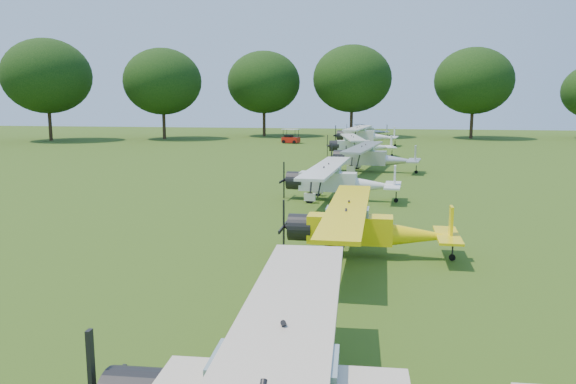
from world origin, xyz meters
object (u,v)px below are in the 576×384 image
object	(u,v)px
aircraft_4	(371,156)
golf_cart	(291,138)
aircraft_7	(366,130)
aircraft_6	(364,134)
aircraft_5	(359,144)
aircraft_3	(337,179)
aircraft_2	(363,225)

from	to	relation	value
aircraft_4	golf_cart	world-z (taller)	aircraft_4
aircraft_7	golf_cart	bearing A→B (deg)	-136.38
aircraft_6	aircraft_7	xyz separation A→B (m)	(-0.07, 13.56, -0.24)
aircraft_5	aircraft_4	bearing A→B (deg)	-92.10
aircraft_6	golf_cart	distance (m)	9.20
aircraft_4	golf_cart	size ratio (longest dim) A/B	4.63
aircraft_3	aircraft_5	world-z (taller)	aircraft_5
aircraft_5	golf_cart	bearing A→B (deg)	111.55
aircraft_4	aircraft_2	bearing A→B (deg)	-81.89
aircraft_5	aircraft_2	bearing A→B (deg)	-96.61
aircraft_5	golf_cart	size ratio (longest dim) A/B	4.49
aircraft_2	aircraft_7	distance (m)	60.49
aircraft_3	aircraft_5	bearing A→B (deg)	93.01
aircraft_6	aircraft_4	bearing A→B (deg)	-79.72
aircraft_6	aircraft_2	bearing A→B (deg)	-81.08
aircraft_3	aircraft_4	xyz separation A→B (m)	(1.60, 12.22, 0.06)
aircraft_2	golf_cart	size ratio (longest dim) A/B	4.16
aircraft_3	golf_cart	size ratio (longest dim) A/B	4.41
aircraft_2	aircraft_7	world-z (taller)	aircraft_7
aircraft_3	aircraft_5	size ratio (longest dim) A/B	0.98
aircraft_5	aircraft_6	world-z (taller)	aircraft_6
aircraft_6	golf_cart	bearing A→B (deg)	173.91
aircraft_4	aircraft_5	bearing A→B (deg)	104.86
aircraft_6	aircraft_7	distance (m)	13.57
aircraft_7	aircraft_4	bearing A→B (deg)	-96.61
aircraft_7	golf_cart	distance (m)	14.49
golf_cart	aircraft_6	bearing A→B (deg)	2.21
aircraft_4	aircraft_6	size ratio (longest dim) A/B	0.90
aircraft_7	golf_cart	world-z (taller)	aircraft_7
aircraft_4	aircraft_5	size ratio (longest dim) A/B	1.03
aircraft_2	aircraft_6	distance (m)	46.93
aircraft_4	aircraft_7	xyz separation A→B (m)	(-1.37, 37.59, -0.11)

